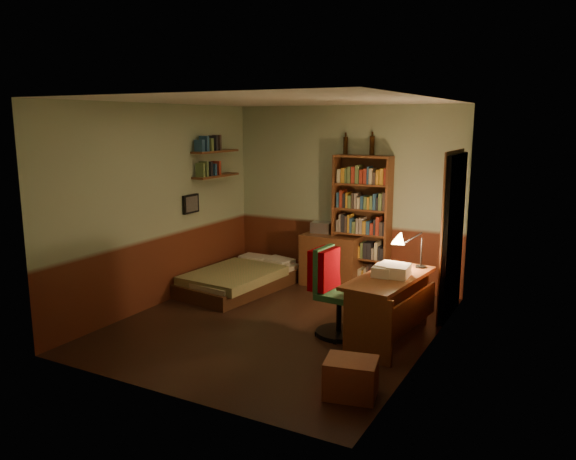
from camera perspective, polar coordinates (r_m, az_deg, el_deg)
The scene contains 24 objects.
floor at distance 6.79m, azimuth -1.01°, elevation -9.60°, with size 3.50×4.00×0.02m, color black.
ceiling at distance 6.35m, azimuth -1.10°, elevation 13.09°, with size 3.50×4.00×0.02m, color silver.
wall_back at distance 8.23m, azimuth 5.83°, elevation 3.44°, with size 3.50×0.02×2.60m, color #92A483.
wall_left at distance 7.45m, azimuth -12.94°, elevation 2.41°, with size 0.02×4.00×2.60m, color #92A483.
wall_right at distance 5.80m, azimuth 14.29°, elevation -0.06°, with size 0.02×4.00×2.60m, color #92A483.
wall_front at distance 4.83m, azimuth -12.83°, elevation -2.20°, with size 3.50×0.02×2.60m, color #92A483.
doorway at distance 7.11m, azimuth 16.44°, elevation -0.62°, with size 0.06×0.90×2.00m, color black.
door_trim at distance 7.12m, azimuth 16.16°, elevation -0.60°, with size 0.02×0.98×2.08m, color #3A2112.
bed at distance 8.07m, azimuth -4.86°, elevation -4.22°, with size 0.95×1.77×0.53m, color olive.
dresser at distance 8.23m, azimuth 4.38°, elevation -3.11°, with size 0.85×0.42×0.75m, color brown.
mini_stereo at distance 8.33m, azimuth 3.41°, elevation 0.28°, with size 0.29×0.22×0.16m, color #B2B2B7.
bookshelf at distance 8.02m, azimuth 7.48°, elevation 0.70°, with size 0.82×0.25×1.91m, color brown.
bottle_left at distance 8.12m, azimuth 5.86°, elevation 8.53°, with size 0.07×0.07×0.25m, color black.
bottle_right at distance 7.97m, azimuth 8.53°, elevation 8.48°, with size 0.07×0.07×0.26m, color black.
desk at distance 6.31m, azimuth 10.17°, elevation -7.81°, with size 0.56×1.35×0.72m, color brown.
paper_stack at distance 6.20m, azimuth 9.67°, elevation -4.09°, with size 0.20×0.28×0.11m, color silver.
desk_lamp at distance 6.58m, azimuth 13.42°, elevation -1.57°, with size 0.15×0.15×0.51m, color black.
office_chair at distance 6.30m, azimuth 5.24°, elevation -6.20°, with size 0.52×0.46×1.04m, color #2B6237.
red_jacket at distance 6.29m, azimuth 6.78°, elevation 0.76°, with size 0.21×0.39×0.46m, color #930008.
wall_shelf_lower at distance 8.20m, azimuth -7.33°, elevation 5.48°, with size 0.20×0.90×0.03m, color brown.
wall_shelf_upper at distance 8.17m, azimuth -7.39°, elevation 7.92°, with size 0.20×0.90×0.03m, color brown.
framed_picture at distance 7.89m, azimuth -9.85°, elevation 2.63°, with size 0.04×0.32×0.26m, color black.
cardboard_box_a at distance 5.11m, azimuth 6.41°, elevation -14.70°, with size 0.45×0.36×0.33m, color #905C44.
cardboard_box_b at distance 5.19m, azimuth 6.39°, elevation -14.89°, with size 0.34×0.28×0.24m, color #905C44.
Camera 1 is at (3.11, -5.53, 2.38)m, focal length 35.00 mm.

